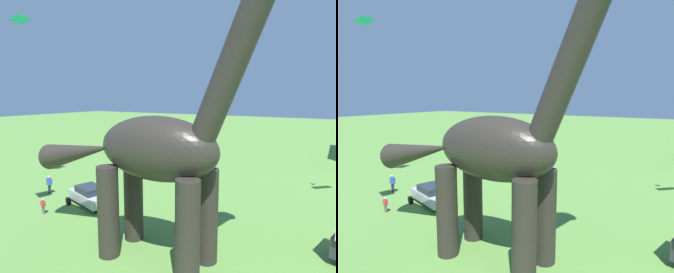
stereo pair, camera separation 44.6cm
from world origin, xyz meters
The scene contains 6 objects.
dinosaur_sculpture centered at (-1.86, 4.94, 6.03)m, with size 15.95×3.38×16.68m.
parked_sedan_left centered at (-10.58, 8.58, 0.81)m, with size 4.53×2.88×1.55m.
person_vendor_side centered at (-12.23, 5.48, 0.73)m, with size 0.45×0.20×1.20m.
person_far_spectator centered at (-15.76, 8.66, 1.00)m, with size 0.62×0.27×1.66m.
kite_drifting centered at (-8.81, 16.69, 4.08)m, with size 0.97×0.97×1.05m.
kite_near_high centered at (-18.29, 8.57, 15.37)m, with size 1.27×1.65×0.48m.
Camera 1 is at (6.17, -7.17, 8.68)m, focal length 30.57 mm.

